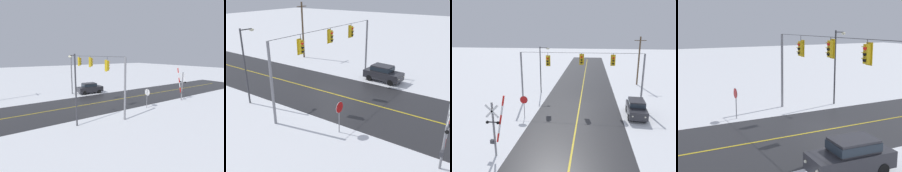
# 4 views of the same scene
# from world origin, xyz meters

# --- Properties ---
(ground_plane) EXTENTS (160.00, 160.00, 0.00)m
(ground_plane) POSITION_xyz_m (0.00, 0.00, 0.00)
(ground_plane) COLOR white
(road_asphalt) EXTENTS (9.00, 80.00, 0.01)m
(road_asphalt) POSITION_xyz_m (0.00, 6.00, 0.00)
(road_asphalt) COLOR #28282B
(road_asphalt) RESTS_ON ground
(lane_centre_line) EXTENTS (0.14, 72.00, 0.01)m
(lane_centre_line) POSITION_xyz_m (0.00, 6.00, 0.01)
(lane_centre_line) COLOR gold
(lane_centre_line) RESTS_ON ground
(signal_span) EXTENTS (14.20, 0.47, 6.22)m
(signal_span) POSITION_xyz_m (-0.01, -0.01, 4.28)
(signal_span) COLOR gray
(signal_span) RESTS_ON ground
(stop_sign) EXTENTS (0.80, 0.09, 2.35)m
(stop_sign) POSITION_xyz_m (-5.35, -4.66, 1.71)
(stop_sign) COLOR gray
(stop_sign) RESTS_ON ground
(railroad_crossing) EXTENTS (1.44, 0.31, 4.52)m
(railroad_crossing) POSITION_xyz_m (-5.24, -11.48, 2.27)
(railroad_crossing) COLOR gray
(railroad_crossing) RESTS_ON ground
(parked_car_charcoal) EXTENTS (2.02, 4.29, 1.74)m
(parked_car_charcoal) POSITION_xyz_m (5.98, -2.69, 0.95)
(parked_car_charcoal) COLOR #2D2D33
(parked_car_charcoal) RESTS_ON ground
(streetlamp_near) EXTENTS (1.39, 0.28, 6.50)m
(streetlamp_near) POSITION_xyz_m (-5.59, 4.56, 3.92)
(streetlamp_near) COLOR #38383D
(streetlamp_near) RESTS_ON ground
(utility_pole) EXTENTS (1.80, 0.24, 7.71)m
(utility_pole) POSITION_xyz_m (8.76, 11.10, 3.98)
(utility_pole) COLOR brown
(utility_pole) RESTS_ON ground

